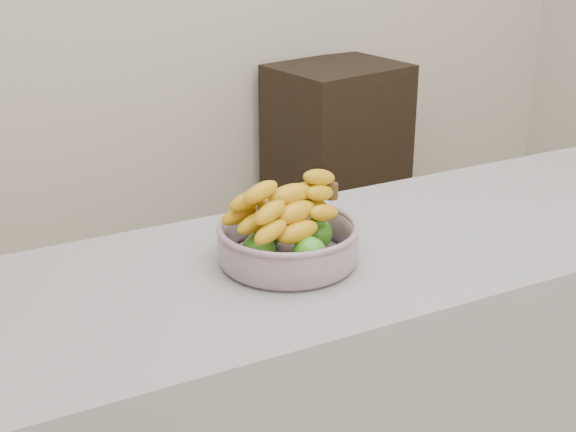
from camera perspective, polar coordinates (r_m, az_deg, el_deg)
name	(u,v)px	position (r m, az deg, el deg)	size (l,w,h in m)	color
counter	(410,405)	(1.99, 8.69, -13.14)	(2.00, 0.60, 0.90)	#9E9EA6
cabinet	(336,172)	(3.46, 3.43, 3.12)	(0.51, 0.41, 0.93)	black
fruit_bowl	(288,238)	(1.58, -0.01, -1.59)	(0.28, 0.28, 0.16)	#A7B8C9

